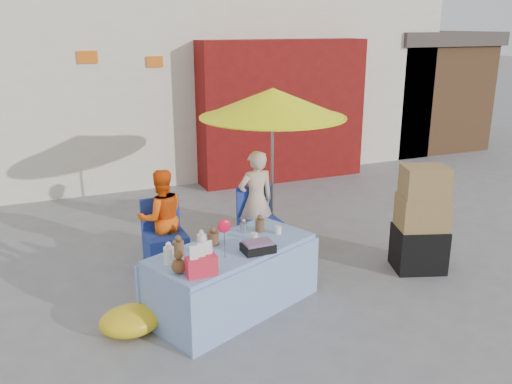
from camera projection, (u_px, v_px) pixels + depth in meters
name	position (u px, v px, depth m)	size (l,w,h in m)	color
ground	(267.00, 294.00, 6.00)	(80.00, 80.00, 0.00)	slate
backdrop	(149.00, 13.00, 11.88)	(14.00, 8.00, 7.80)	silver
market_table	(232.00, 277.00, 5.61)	(1.98, 1.48, 1.09)	#8CABE1
chair_left	(166.00, 248.00, 6.58)	(0.48, 0.47, 0.85)	navy
chair_right	(260.00, 233.00, 7.05)	(0.48, 0.47, 0.85)	navy
vendor_orange	(162.00, 218.00, 6.59)	(0.59, 0.46, 1.21)	#FF5A0D
vendor_beige	(256.00, 201.00, 7.04)	(0.49, 0.32, 1.33)	beige
umbrella	(273.00, 103.00, 6.92)	(1.90, 1.90, 2.09)	gray
box_stack	(421.00, 223.00, 6.45)	(0.71, 0.65, 1.30)	black
tarp_bundle	(131.00, 320.00, 5.21)	(0.60, 0.48, 0.27)	yellow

